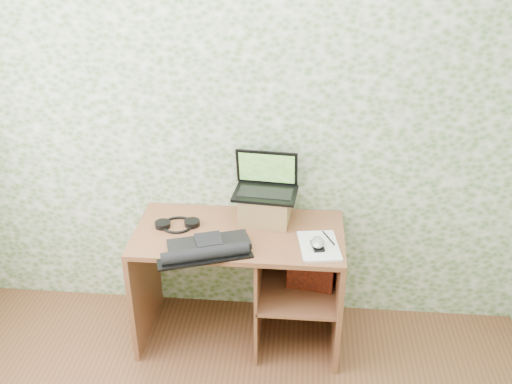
# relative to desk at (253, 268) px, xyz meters

# --- Properties ---
(wall_back) EXTENTS (3.50, 0.00, 3.50)m
(wall_back) POSITION_rel_desk_xyz_m (-0.08, 0.28, 0.82)
(wall_back) COLOR white
(wall_back) RESTS_ON ground
(desk) EXTENTS (1.20, 0.60, 0.75)m
(desk) POSITION_rel_desk_xyz_m (0.00, 0.00, 0.00)
(desk) COLOR brown
(desk) RESTS_ON floor
(riser) EXTENTS (0.31, 0.26, 0.17)m
(riser) POSITION_rel_desk_xyz_m (0.06, 0.12, 0.35)
(riser) COLOR brown
(riser) RESTS_ON desk
(laptop) EXTENTS (0.38, 0.28, 0.24)m
(laptop) POSITION_rel_desk_xyz_m (0.06, 0.15, 0.50)
(laptop) COLOR black
(laptop) RESTS_ON riser
(keyboard) EXTENTS (0.51, 0.40, 0.07)m
(keyboard) POSITION_rel_desk_xyz_m (-0.22, -0.25, 0.29)
(keyboard) COLOR black
(keyboard) RESTS_ON desk
(headphones) EXTENTS (0.26, 0.22, 0.03)m
(headphones) POSITION_rel_desk_xyz_m (-0.44, 0.01, 0.28)
(headphones) COLOR black
(headphones) RESTS_ON desk
(notepad) EXTENTS (0.25, 0.32, 0.01)m
(notepad) POSITION_rel_desk_xyz_m (0.38, -0.14, 0.28)
(notepad) COLOR silver
(notepad) RESTS_ON desk
(mouse) EXTENTS (0.09, 0.13, 0.04)m
(mouse) POSITION_rel_desk_xyz_m (0.37, -0.17, 0.30)
(mouse) COLOR silver
(mouse) RESTS_ON notepad
(pen) EXTENTS (0.07, 0.14, 0.01)m
(pen) POSITION_rel_desk_xyz_m (0.43, -0.07, 0.29)
(pen) COLOR black
(pen) RESTS_ON notepad
(red_box) EXTENTS (0.28, 0.13, 0.32)m
(red_box) POSITION_rel_desk_xyz_m (0.34, -0.03, 0.07)
(red_box) COLOR #9E250E
(red_box) RESTS_ON desk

